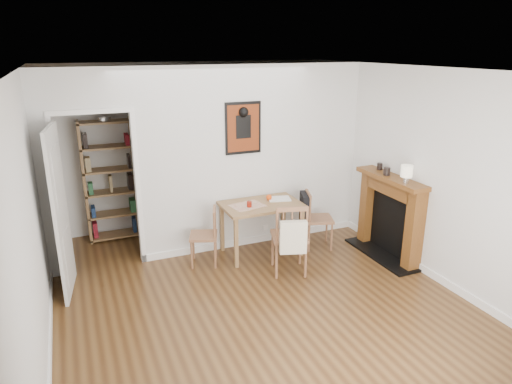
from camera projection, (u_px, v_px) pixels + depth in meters
name	position (u px, v px, depth m)	size (l,w,h in m)	color
ground	(254.00, 293.00, 5.48)	(5.20, 5.20, 0.00)	brown
room_shell	(223.00, 162.00, 6.30)	(5.20, 5.20, 5.20)	silver
dining_table	(261.00, 210.00, 6.34)	(1.09, 0.70, 0.74)	olive
chair_left	(204.00, 236.00, 6.10)	(0.51, 0.51, 0.80)	brown
chair_right	(317.00, 219.00, 6.61)	(0.58, 0.54, 0.85)	brown
chair_front	(289.00, 237.00, 5.85)	(0.61, 0.65, 0.97)	brown
bookshelf	(110.00, 181.00, 6.80)	(0.77, 0.31, 1.83)	olive
fireplace	(391.00, 214.00, 6.31)	(0.45, 1.25, 1.16)	brown
red_glass	(249.00, 204.00, 6.16)	(0.07, 0.07, 0.08)	maroon
orange_fruit	(269.00, 197.00, 6.45)	(0.08, 0.08, 0.08)	#FB4C0D
placemat	(247.00, 206.00, 6.22)	(0.44, 0.33, 0.00)	beige
notebook	(279.00, 199.00, 6.49)	(0.31, 0.23, 0.02)	white
mantel_lamp	(407.00, 172.00, 5.76)	(0.15, 0.15, 0.24)	silver
ceramic_jar_a	(387.00, 171.00, 6.15)	(0.09, 0.09, 0.11)	black
ceramic_jar_b	(380.00, 166.00, 6.43)	(0.08, 0.08, 0.10)	black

